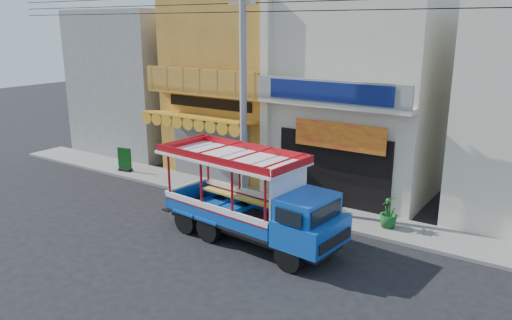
{
  "coord_description": "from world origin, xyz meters",
  "views": [
    {
      "loc": [
        9.7,
        -11.86,
        6.87
      ],
      "look_at": [
        0.1,
        2.5,
        2.16
      ],
      "focal_mm": 35.0,
      "sensor_mm": 36.0,
      "label": 1
    }
  ],
  "objects_px": {
    "songthaew_truck": "(261,203)",
    "potted_plant_a": "(313,197)",
    "utility_pole": "(246,76)",
    "green_sign": "(125,161)",
    "potted_plant_c": "(389,212)"
  },
  "relations": [
    {
      "from": "green_sign",
      "to": "potted_plant_a",
      "type": "xyz_separation_m",
      "value": [
        9.77,
        0.51,
        -0.04
      ]
    },
    {
      "from": "utility_pole",
      "to": "green_sign",
      "type": "distance_m",
      "value": 8.58
    },
    {
      "from": "potted_plant_a",
      "to": "potted_plant_c",
      "type": "xyz_separation_m",
      "value": [
        3.01,
        -0.2,
        0.14
      ]
    },
    {
      "from": "songthaew_truck",
      "to": "green_sign",
      "type": "xyz_separation_m",
      "value": [
        -9.81,
        3.16,
        -0.86
      ]
    },
    {
      "from": "songthaew_truck",
      "to": "potted_plant_c",
      "type": "distance_m",
      "value": 4.63
    },
    {
      "from": "utility_pole",
      "to": "songthaew_truck",
      "type": "height_order",
      "value": "utility_pole"
    },
    {
      "from": "potted_plant_c",
      "to": "utility_pole",
      "type": "bearing_deg",
      "value": -79.8
    },
    {
      "from": "green_sign",
      "to": "utility_pole",
      "type": "bearing_deg",
      "value": -2.82
    },
    {
      "from": "songthaew_truck",
      "to": "potted_plant_a",
      "type": "height_order",
      "value": "songthaew_truck"
    },
    {
      "from": "songthaew_truck",
      "to": "utility_pole",
      "type": "bearing_deg",
      "value": 131.57
    },
    {
      "from": "songthaew_truck",
      "to": "green_sign",
      "type": "distance_m",
      "value": 10.34
    },
    {
      "from": "utility_pole",
      "to": "songthaew_truck",
      "type": "distance_m",
      "value": 5.18
    },
    {
      "from": "songthaew_truck",
      "to": "potted_plant_a",
      "type": "bearing_deg",
      "value": 90.62
    },
    {
      "from": "potted_plant_c",
      "to": "potted_plant_a",
      "type": "bearing_deg",
      "value": -90.6
    },
    {
      "from": "green_sign",
      "to": "potted_plant_a",
      "type": "bearing_deg",
      "value": 2.97
    }
  ]
}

